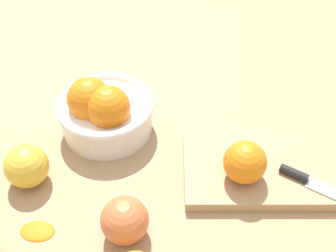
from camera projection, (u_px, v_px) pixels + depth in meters
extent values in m
plane|color=tan|center=(183.00, 186.00, 0.73)|extent=(2.40, 2.40, 0.00)
cylinder|color=white|center=(107.00, 117.00, 0.80)|extent=(0.16, 0.16, 0.06)
torus|color=white|center=(105.00, 105.00, 0.78)|extent=(0.17, 0.17, 0.02)
sphere|color=orange|center=(108.00, 107.00, 0.75)|extent=(0.07, 0.07, 0.07)
sphere|color=orange|center=(89.00, 99.00, 0.76)|extent=(0.08, 0.08, 0.08)
cube|color=tan|center=(263.00, 169.00, 0.74)|extent=(0.28, 0.20, 0.02)
sphere|color=orange|center=(245.00, 162.00, 0.69)|extent=(0.07, 0.07, 0.07)
cylinder|color=black|center=(294.00, 173.00, 0.71)|extent=(0.05, 0.03, 0.01)
sphere|color=gold|center=(27.00, 166.00, 0.71)|extent=(0.07, 0.07, 0.07)
sphere|color=#CC6638|center=(125.00, 220.00, 0.64)|extent=(0.07, 0.07, 0.07)
ellipsoid|color=orange|center=(37.00, 230.00, 0.67)|extent=(0.05, 0.04, 0.01)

